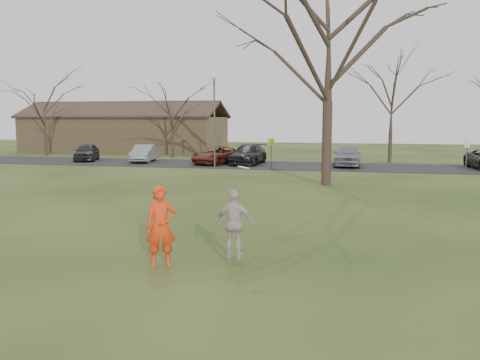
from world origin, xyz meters
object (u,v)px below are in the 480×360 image
car_1 (144,153)px  car_3 (248,154)px  car_2 (217,155)px  car_4 (347,155)px  player_defender (161,227)px  building (125,132)px  lamp_post (214,110)px  catching_play (235,224)px  car_0 (87,152)px  big_tree (329,44)px

car_1 → car_3: car_3 is taller
car_2 → car_1: bearing=-165.4°
car_4 → player_defender: bearing=-98.0°
building → lamp_post: size_ratio=3.29×
catching_play → lamp_post: (-6.77, 22.41, 3.00)m
car_4 → lamp_post: (-8.87, -2.78, 3.17)m
player_defender → car_2: (-5.67, 25.36, -0.26)m
player_defender → car_3: player_defender is taller
car_2 → car_3: 2.30m
car_0 → car_4: car_4 is taller
catching_play → car_3: bearing=101.2°
car_4 → catching_play: bearing=-94.5°
car_0 → car_4: (20.25, -0.25, 0.09)m
car_0 → lamp_post: lamp_post is taller
building → lamp_post: 20.99m
car_3 → catching_play: size_ratio=2.27×
player_defender → big_tree: bearing=55.8°
player_defender → car_4: 25.94m
lamp_post → big_tree: (8.00, -7.50, 3.03)m
catching_play → big_tree: size_ratio=0.15×
car_1 → car_2: 5.94m
car_1 → car_4: size_ratio=0.90×
car_1 → car_2: car_1 is taller
car_0 → building: building is taller
player_defender → car_1: bearing=90.5°
catching_play → building: bearing=118.7°
car_1 → lamp_post: 7.77m
car_0 → car_4: 20.26m
player_defender → car_1: 28.25m
catching_play → lamp_post: bearing=106.8°
car_2 → car_3: bearing=29.5°
player_defender → car_2: player_defender is taller
big_tree → building: bearing=133.7°
car_1 → car_2: bearing=-13.4°
car_2 → big_tree: 14.55m
car_3 → big_tree: size_ratio=0.35×
car_0 → car_4: size_ratio=0.88×
building → big_tree: big_tree is taller
car_4 → big_tree: bearing=-94.6°
car_2 → car_4: size_ratio=1.02×
car_3 → building: bearing=144.0°
car_2 → lamp_post: lamp_post is taller
car_1 → lamp_post: (6.44, -2.86, 3.27)m
player_defender → catching_play: bearing=-6.9°
car_2 → car_4: car_4 is taller
catching_play → player_defender: bearing=-163.2°
catching_play → big_tree: bearing=85.3°
big_tree → car_4: bearing=85.1°
player_defender → car_2: size_ratio=0.41×
car_1 → building: (-7.56, 12.64, 1.23)m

